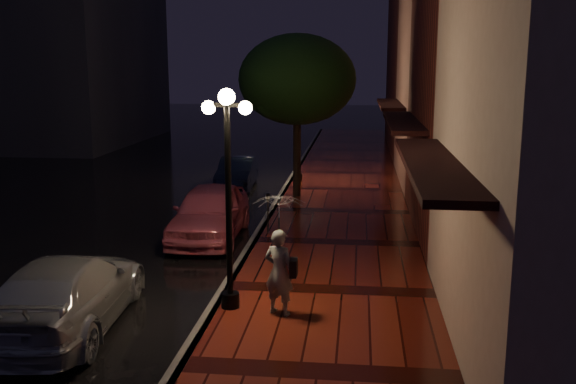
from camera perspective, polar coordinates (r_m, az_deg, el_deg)
The scene contains 14 objects.
ground at distance 17.78m, azimuth -3.03°, elevation -4.67°, with size 120.00×120.00×0.00m, color black.
sidewalk at distance 17.54m, azimuth 4.26°, elevation -4.66°, with size 4.50×60.00×0.15m, color #42110B.
curb at distance 17.76m, azimuth -3.04°, elevation -4.44°, with size 0.25×60.00×0.15m, color #595451.
storefront_mid at distance 19.32m, azimuth 19.32°, elevation 12.50°, with size 5.00×8.00×11.00m, color #511914.
storefront_far at distance 27.18m, azimuth 15.45°, elevation 10.12°, with size 5.00×8.00×9.00m, color #8C5951.
storefront_extra at distance 37.09m, azimuth 13.09°, elevation 11.25°, with size 5.00×12.00×10.00m, color #511914.
streetlamp_near at distance 12.33m, azimuth -5.33°, elevation 0.50°, with size 0.96×0.36×4.31m.
streetlamp_far at distance 26.07m, azimuth 0.90°, elevation 6.30°, with size 0.96×0.36×4.31m.
street_tree at distance 22.96m, azimuth 0.84°, elevation 9.72°, with size 4.16×4.16×5.80m.
pink_car at distance 18.29m, azimuth -6.96°, elevation -1.78°, with size 1.83×4.54×1.55m, color #C9526A.
navy_car at distance 25.57m, azimuth -4.53°, elevation 1.69°, with size 1.31×3.77×1.24m, color black.
silver_car at distance 12.81m, azimuth -19.06°, elevation -8.46°, with size 1.98×4.87×1.41m, color #97989E.
woman_with_umbrella at distance 12.16m, azimuth -0.79°, elevation -3.91°, with size 0.98×1.00×2.36m.
parking_meter at distance 18.17m, azimuth -1.79°, elevation -1.54°, with size 0.12×0.10×1.16m.
Camera 1 is at (2.83, -16.85, 4.92)m, focal length 40.00 mm.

